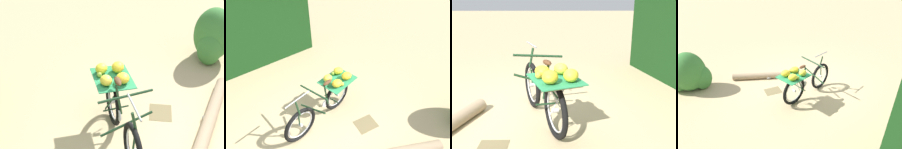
{
  "view_description": "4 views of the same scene",
  "coord_description": "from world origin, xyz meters",
  "views": [
    {
      "loc": [
        3.17,
        0.04,
        3.24
      ],
      "look_at": [
        -0.58,
        -0.45,
        0.9
      ],
      "focal_mm": 51.19,
      "sensor_mm": 36.0,
      "label": 1
    },
    {
      "loc": [
        0.71,
        2.16,
        3.31
      ],
      "look_at": [
        -0.75,
        -0.56,
        0.82
      ],
      "focal_mm": 30.21,
      "sensor_mm": 36.0,
      "label": 2
    },
    {
      "loc": [
        -3.61,
        -0.51,
        1.71
      ],
      "look_at": [
        -0.78,
        -0.56,
        0.86
      ],
      "focal_mm": 41.6,
      "sensor_mm": 36.0,
      "label": 3
    },
    {
      "loc": [
        -2.34,
        -3.91,
        2.83
      ],
      "look_at": [
        -0.8,
        -0.5,
        0.86
      ],
      "focal_mm": 30.21,
      "sensor_mm": 36.0,
      "label": 4
    }
  ],
  "objects": [
    {
      "name": "leaf_litter_patch",
      "position": [
        -0.96,
        0.29,
        0.0
      ],
      "size": [
        0.44,
        0.36,
        0.01
      ],
      "primitive_type": "cube",
      "color": "olive",
      "rests_on": "ground_plane"
    },
    {
      "name": "bicycle",
      "position": [
        -0.31,
        -0.31,
        0.5
      ],
      "size": [
        1.76,
        0.98,
        1.03
      ],
      "rotation": [
        0.0,
        0.0,
        0.37
      ],
      "color": "black",
      "rests_on": "ground_plane"
    },
    {
      "name": "foliage_hedge",
      "position": [
        0.97,
        -3.21,
        1.57
      ],
      "size": [
        4.29,
        1.73,
        3.14
      ],
      "primitive_type": "cube",
      "rotation": [
        0.0,
        0.0,
        3.35
      ],
      "color": "#143814",
      "rests_on": "ground_plane"
    },
    {
      "name": "ground_plane",
      "position": [
        0.0,
        0.0,
        0.0
      ],
      "size": [
        60.0,
        60.0,
        0.0
      ],
      "primitive_type": "plane",
      "color": "tan"
    }
  ]
}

